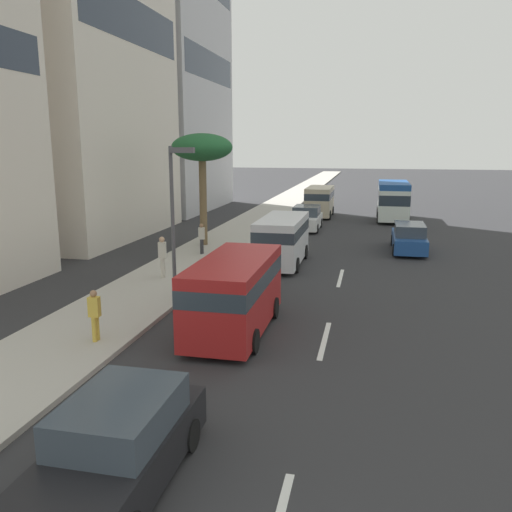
{
  "coord_description": "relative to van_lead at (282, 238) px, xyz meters",
  "views": [
    {
      "loc": [
        -3.11,
        -1.22,
        5.83
      ],
      "look_at": [
        18.37,
        3.53,
        1.15
      ],
      "focal_mm": 36.84,
      "sensor_mm": 36.0,
      "label": 1
    }
  ],
  "objects": [
    {
      "name": "ground_plane",
      "position": [
        9.52,
        -3.01,
        -1.35
      ],
      "size": [
        198.0,
        198.0,
        0.0
      ],
      "primitive_type": "plane",
      "color": "#2D2D30"
    },
    {
      "name": "van_seventh",
      "position": [
        18.02,
        -0.04,
        0.04
      ],
      "size": [
        4.89,
        2.12,
        2.43
      ],
      "rotation": [
        0.0,
        0.0,
        3.14
      ],
      "color": "beige",
      "rests_on": "ground_plane"
    },
    {
      "name": "minibus_third",
      "position": [
        17.28,
        -5.84,
        0.28
      ],
      "size": [
        6.36,
        2.38,
        2.97
      ],
      "color": "silver",
      "rests_on": "ground_plane"
    },
    {
      "name": "lane_stripe_far",
      "position": [
        -2.13,
        -3.01,
        -1.34
      ],
      "size": [
        3.2,
        0.16,
        0.01
      ],
      "primitive_type": "cube",
      "color": "silver",
      "rests_on": "ground_plane"
    },
    {
      "name": "pedestrian_mid_block",
      "position": [
        -11.8,
        3.55,
        -0.36
      ],
      "size": [
        0.3,
        0.33,
        1.55
      ],
      "rotation": [
        0.0,
        0.0,
        1.63
      ],
      "color": "gold",
      "rests_on": "sidewalk_right"
    },
    {
      "name": "car_fifth",
      "position": [
        -17.66,
        -0.15,
        -0.59
      ],
      "size": [
        4.34,
        1.89,
        1.6
      ],
      "rotation": [
        0.0,
        0.0,
        3.14
      ],
      "color": "black",
      "rests_on": "ground_plane"
    },
    {
      "name": "sidewalk_right",
      "position": [
        9.52,
        4.46,
        -1.27
      ],
      "size": [
        162.0,
        3.76,
        0.15
      ],
      "primitive_type": "cube",
      "color": "#B2ADA3",
      "rests_on": "ground_plane"
    },
    {
      "name": "lane_stripe_mid",
      "position": [
        -9.91,
        -3.01,
        -1.34
      ],
      "size": [
        3.2,
        0.16,
        0.01
      ],
      "primitive_type": "cube",
      "color": "silver",
      "rests_on": "ground_plane"
    },
    {
      "name": "car_sixth",
      "position": [
        4.73,
        -6.33,
        -0.6
      ],
      "size": [
        4.71,
        1.8,
        1.57
      ],
      "color": "#1E478C",
      "rests_on": "ground_plane"
    },
    {
      "name": "pedestrian_near_lamp",
      "position": [
        0.93,
        4.47,
        -0.31
      ],
      "size": [
        0.3,
        0.36,
        1.62
      ],
      "rotation": [
        0.0,
        0.0,
        4.94
      ],
      "color": "#333338",
      "rests_on": "sidewalk_right"
    },
    {
      "name": "van_fourth",
      "position": [
        -9.77,
        -0.16,
        0.01
      ],
      "size": [
        5.36,
        2.16,
        2.37
      ],
      "rotation": [
        0.0,
        0.0,
        3.14
      ],
      "color": "#A51E1E",
      "rests_on": "ground_plane"
    },
    {
      "name": "palm_tree",
      "position": [
        3.49,
        5.18,
        4.19
      ],
      "size": [
        3.42,
        3.42,
        6.3
      ],
      "color": "brown",
      "rests_on": "sidewalk_right"
    },
    {
      "name": "pedestrian_by_tree",
      "position": [
        -4.29,
        4.52,
        -0.19
      ],
      "size": [
        0.3,
        0.35,
        1.8
      ],
      "rotation": [
        0.0,
        0.0,
        1.72
      ],
      "color": "beige",
      "rests_on": "sidewalk_right"
    },
    {
      "name": "van_lead",
      "position": [
        0.0,
        0.0,
        0.0
      ],
      "size": [
        5.36,
        2.11,
        2.35
      ],
      "rotation": [
        0.0,
        0.0,
        3.14
      ],
      "color": "silver",
      "rests_on": "ground_plane"
    },
    {
      "name": "car_second",
      "position": [
        11.08,
        0.17,
        -0.57
      ],
      "size": [
        4.24,
        1.93,
        1.65
      ],
      "rotation": [
        0.0,
        0.0,
        3.14
      ],
      "color": "white",
      "rests_on": "ground_plane"
    },
    {
      "name": "street_lamp",
      "position": [
        -6.85,
        2.86,
        2.37
      ],
      "size": [
        0.24,
        0.97,
        5.63
      ],
      "color": "#4C4C51",
      "rests_on": "sidewalk_right"
    }
  ]
}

